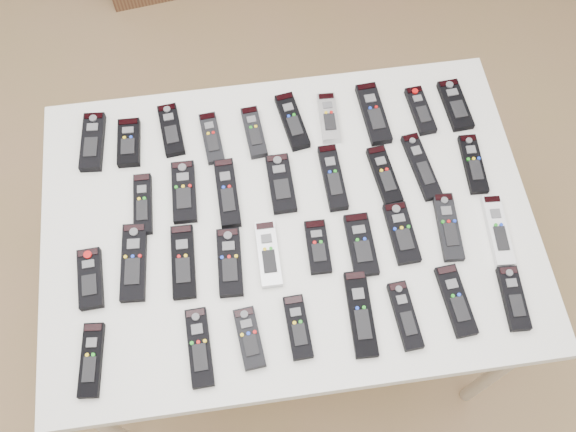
{
  "coord_description": "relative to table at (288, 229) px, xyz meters",
  "views": [
    {
      "loc": [
        -0.07,
        -0.76,
        2.26
      ],
      "look_at": [
        0.03,
        -0.06,
        0.8
      ],
      "focal_mm": 40.0,
      "sensor_mm": 36.0,
      "label": 1
    }
  ],
  "objects": [
    {
      "name": "remote_0",
      "position": [
        -0.49,
        0.3,
        0.07
      ],
      "size": [
        0.07,
        0.18,
        0.02
      ],
      "primitive_type": "cube",
      "rotation": [
        0.0,
        0.0,
        -0.08
      ],
      "color": "black",
      "rests_on": "table"
    },
    {
      "name": "remote_23",
      "position": [
        0.06,
        -0.09,
        0.07
      ],
      "size": [
        0.06,
        0.14,
        0.02
      ],
      "primitive_type": "cube",
      "rotation": [
        0.0,
        0.0,
        -0.02
      ],
      "color": "black",
      "rests_on": "table"
    },
    {
      "name": "remote_11",
      "position": [
        -0.26,
        0.11,
        0.07
      ],
      "size": [
        0.06,
        0.18,
        0.02
      ],
      "primitive_type": "cube",
      "rotation": [
        0.0,
        0.0,
        -0.03
      ],
      "color": "black",
      "rests_on": "table"
    },
    {
      "name": "remote_32",
      "position": [
        0.14,
        -0.27,
        0.07
      ],
      "size": [
        0.06,
        0.21,
        0.02
      ],
      "primitive_type": "cube",
      "rotation": [
        0.0,
        0.0,
        -0.04
      ],
      "color": "black",
      "rests_on": "table"
    },
    {
      "name": "remote_12",
      "position": [
        -0.15,
        0.09,
        0.07
      ],
      "size": [
        0.05,
        0.19,
        0.02
      ],
      "primitive_type": "cube",
      "rotation": [
        0.0,
        0.0,
        0.01
      ],
      "color": "black",
      "rests_on": "table"
    },
    {
      "name": "remote_35",
      "position": [
        0.5,
        -0.29,
        0.07
      ],
      "size": [
        0.06,
        0.16,
        0.02
      ],
      "primitive_type": "cube",
      "rotation": [
        0.0,
        0.0,
        -0.06
      ],
      "color": "black",
      "rests_on": "table"
    },
    {
      "name": "ground",
      "position": [
        -0.03,
        0.06,
        -0.72
      ],
      "size": [
        4.0,
        4.0,
        0.0
      ],
      "primitive_type": "plane",
      "color": "#9A814E",
      "rests_on": "ground"
    },
    {
      "name": "remote_9",
      "position": [
        0.51,
        0.28,
        0.07
      ],
      "size": [
        0.07,
        0.16,
        0.02
      ],
      "primitive_type": "cube",
      "rotation": [
        0.0,
        0.0,
        0.06
      ],
      "color": "black",
      "rests_on": "table"
    },
    {
      "name": "remote_6",
      "position": [
        0.15,
        0.28,
        0.07
      ],
      "size": [
        0.06,
        0.15,
        0.02
      ],
      "primitive_type": "cube",
      "rotation": [
        0.0,
        0.0,
        -0.05
      ],
      "color": "#B7B7BC",
      "rests_on": "table"
    },
    {
      "name": "remote_22",
      "position": [
        -0.06,
        -0.09,
        0.07
      ],
      "size": [
        0.05,
        0.17,
        0.02
      ],
      "primitive_type": "cube",
      "rotation": [
        0.0,
        0.0,
        -0.01
      ],
      "color": "#B7B7BC",
      "rests_on": "table"
    },
    {
      "name": "remote_8",
      "position": [
        0.41,
        0.28,
        0.07
      ],
      "size": [
        0.06,
        0.15,
        0.02
      ],
      "primitive_type": "cube",
      "rotation": [
        0.0,
        0.0,
        0.08
      ],
      "color": "black",
      "rests_on": "table"
    },
    {
      "name": "remote_34",
      "position": [
        0.37,
        -0.27,
        0.07
      ],
      "size": [
        0.06,
        0.18,
        0.02
      ],
      "primitive_type": "cube",
      "rotation": [
        0.0,
        0.0,
        0.07
      ],
      "color": "black",
      "rests_on": "table"
    },
    {
      "name": "remote_30",
      "position": [
        -0.13,
        -0.3,
        0.07
      ],
      "size": [
        0.06,
        0.15,
        0.02
      ],
      "primitive_type": "cube",
      "rotation": [
        0.0,
        0.0,
        0.09
      ],
      "color": "black",
      "rests_on": "table"
    },
    {
      "name": "remote_13",
      "position": [
        -0.0,
        0.1,
        0.07
      ],
      "size": [
        0.06,
        0.17,
        0.02
      ],
      "primitive_type": "cube",
      "rotation": [
        0.0,
        0.0,
        0.01
      ],
      "color": "black",
      "rests_on": "table"
    },
    {
      "name": "remote_10",
      "position": [
        -0.36,
        0.09,
        0.07
      ],
      "size": [
        0.05,
        0.17,
        0.02
      ],
      "primitive_type": "cube",
      "rotation": [
        0.0,
        0.0,
        -0.03
      ],
      "color": "black",
      "rests_on": "table"
    },
    {
      "name": "remote_4",
      "position": [
        -0.06,
        0.27,
        0.07
      ],
      "size": [
        0.06,
        0.16,
        0.02
      ],
      "primitive_type": "cube",
      "rotation": [
        0.0,
        0.0,
        0.07
      ],
      "color": "black",
      "rests_on": "table"
    },
    {
      "name": "remote_17",
      "position": [
        0.51,
        0.09,
        0.07
      ],
      "size": [
        0.06,
        0.18,
        0.02
      ],
      "primitive_type": "cube",
      "rotation": [
        0.0,
        0.0,
        -0.05
      ],
      "color": "black",
      "rests_on": "table"
    },
    {
      "name": "table",
      "position": [
        0.0,
        0.0,
        0.0
      ],
      "size": [
        1.25,
        0.88,
        0.78
      ],
      "color": "white",
      "rests_on": "ground"
    },
    {
      "name": "remote_31",
      "position": [
        -0.02,
        -0.29,
        0.07
      ],
      "size": [
        0.05,
        0.15,
        0.02
      ],
      "primitive_type": "cube",
      "rotation": [
        0.0,
        0.0,
        0.03
      ],
      "color": "black",
      "rests_on": "table"
    },
    {
      "name": "remote_15",
      "position": [
        0.27,
        0.09,
        0.07
      ],
      "size": [
        0.07,
        0.17,
        0.02
      ],
      "primitive_type": "cube",
      "rotation": [
        0.0,
        0.0,
        0.1
      ],
      "color": "black",
      "rests_on": "table"
    },
    {
      "name": "remote_28",
      "position": [
        -0.5,
        -0.3,
        0.07
      ],
      "size": [
        0.06,
        0.17,
        0.02
      ],
      "primitive_type": "cube",
      "rotation": [
        0.0,
        0.0,
        -0.1
      ],
      "color": "black",
      "rests_on": "table"
    },
    {
      "name": "remote_2",
      "position": [
        -0.28,
        0.31,
        0.07
      ],
      "size": [
        0.07,
        0.16,
        0.02
      ],
      "primitive_type": "cube",
      "rotation": [
        0.0,
        0.0,
        0.09
      ],
      "color": "black",
      "rests_on": "table"
    },
    {
      "name": "remote_26",
      "position": [
        0.4,
        -0.08,
        0.07
      ],
      "size": [
        0.06,
        0.19,
        0.02
      ],
      "primitive_type": "cube",
      "rotation": [
        0.0,
        0.0,
        -0.07
      ],
      "color": "black",
      "rests_on": "table"
    },
    {
      "name": "remote_1",
      "position": [
        -0.39,
        0.28,
        0.07
      ],
      "size": [
        0.06,
        0.15,
        0.02
      ],
      "primitive_type": "cube",
      "rotation": [
        0.0,
        0.0,
        -0.04
      ],
      "color": "black",
      "rests_on": "table"
    },
    {
      "name": "remote_33",
      "position": [
        0.24,
        -0.29,
        0.07
      ],
      "size": [
        0.05,
        0.17,
        0.02
      ],
      "primitive_type": "cube",
      "rotation": [
        0.0,
        0.0,
        0.06
      ],
      "color": "black",
      "rests_on": "table"
    },
    {
      "name": "remote_5",
      "position": [
        0.05,
        0.29,
        0.07
      ],
      "size": [
        0.08,
        0.18,
        0.02
      ],
      "primitive_type": "cube",
      "rotation": [
        0.0,
        0.0,
        0.15
      ],
      "color": "black",
      "rests_on": "table"
    },
    {
      "name": "remote_14",
      "position": [
        0.13,
        0.1,
        0.07
      ],
      "size": [
        0.05,
        0.19,
        0.02
      ],
      "primitive_type": "cube",
      "rotation": [
        0.0,
        0.0,
        0.02
      ],
      "color": "black",
      "rests_on": "table"
    },
    {
      "name": "remote_20",
      "position": [
        -0.27,
        -0.08,
        0.07
      ],
      "size": [
        0.06,
        0.19,
        0.02
      ],
      "primitive_type": "cube",
      "rotation": [
        0.0,
        0.0,
        -0.03
      ],
      "color": "black",
      "rests_on": "table"
    },
    {
      "name": "remote_24",
      "position": [
        0.17,
        -0.1,
        0.07
      ],
      "size": [
        0.06,
        0.16,
        0.02
      ],
      "primitive_type": "cube",
      "rotation": [
        0.0,
        0.0,
        -0.0
      ],
      "color": "black",
      "rests_on": "table"
    },
    {
      "name": "remote_18",
      "position": [
        -0.5,
        -0.1,
        0.07
      ],
      "size": [
        0.06,
        0.15,
        0.02
      ],
      "primitive_type": "cube",
      "rotation": [
        0.0,
        0.0,
        0.04
      ],
      "color": "black",
      "rests_on": "table"
    },
    {
      "name": "remote_16",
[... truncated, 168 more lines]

